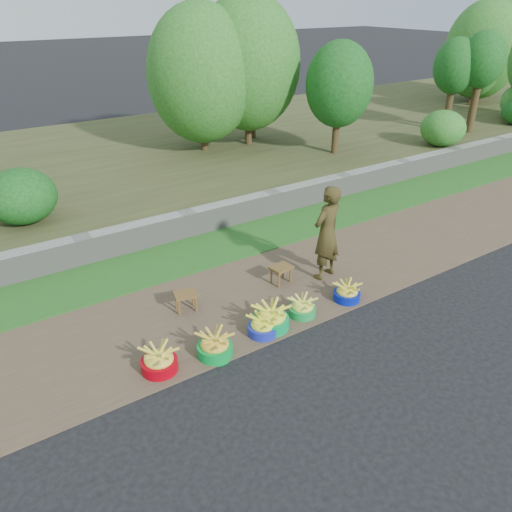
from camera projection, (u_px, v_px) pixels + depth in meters
ground_plane at (307, 329)px, 7.79m from camera, size 120.00×120.00×0.00m
dirt_shoulder at (262, 293)px, 8.70m from camera, size 80.00×2.50×0.02m
grass_verge at (207, 249)px, 10.18m from camera, size 80.00×1.50×0.04m
retaining_wall at (188, 224)px, 10.68m from camera, size 80.00×0.35×0.55m
earth_bank at (111, 166)px, 14.31m from camera, size 80.00×10.00×0.50m
vegetation at (248, 72)px, 14.15m from camera, size 34.15×7.00×4.66m
basin_a at (159, 361)px, 6.85m from camera, size 0.51×0.51×0.38m
basin_b at (215, 346)px, 7.14m from camera, size 0.52×0.52×0.39m
basin_c at (263, 326)px, 7.60m from camera, size 0.46×0.46×0.34m
basin_d at (271, 318)px, 7.72m from camera, size 0.56×0.56×0.42m
basin_e at (302, 308)px, 8.05m from camera, size 0.44×0.44×0.33m
basin_f at (347, 293)px, 8.45m from camera, size 0.45×0.45×0.34m
stool_left at (186, 297)px, 8.11m from camera, size 0.42×0.36×0.32m
stool_right at (281, 270)px, 8.89m from camera, size 0.41×0.33×0.33m
vendor_woman at (327, 233)px, 8.82m from camera, size 0.72×0.55×1.75m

